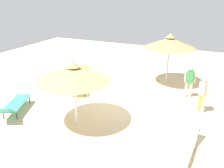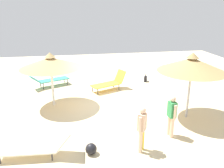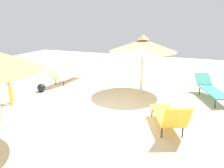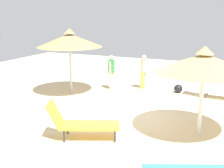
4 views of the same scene
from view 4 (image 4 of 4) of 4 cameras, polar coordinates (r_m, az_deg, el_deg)
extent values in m
cube|color=beige|center=(9.42, 4.05, -6.87)|extent=(24.00, 24.00, 0.10)
cylinder|color=white|center=(8.11, 17.46, -2.77)|extent=(0.11, 0.11, 2.10)
cone|color=tan|center=(7.90, 17.97, 4.06)|extent=(2.69, 2.69, 0.48)
cone|color=tan|center=(7.85, 18.16, 6.50)|extent=(0.48, 0.48, 0.22)
cylinder|color=#B2B2B7|center=(11.96, -8.32, 3.34)|extent=(0.09, 0.09, 2.23)
cone|color=tan|center=(11.81, -8.52, 8.69)|extent=(2.67, 2.67, 0.54)
cone|color=tan|center=(11.78, -8.58, 10.48)|extent=(0.48, 0.48, 0.22)
cylinder|color=#2D2D33|center=(12.41, 18.59, -1.58)|extent=(0.04, 0.04, 0.24)
cylinder|color=#2D2D33|center=(11.94, 18.18, -2.15)|extent=(0.04, 0.04, 0.24)
cube|color=silver|center=(12.12, 16.84, 0.44)|extent=(0.62, 0.53, 0.61)
cube|color=gold|center=(7.76, -4.39, -8.29)|extent=(1.23, 1.72, 0.05)
cylinder|color=#2D2D33|center=(8.06, 0.59, -8.85)|extent=(0.04, 0.04, 0.34)
cylinder|color=#2D2D33|center=(7.55, 0.59, -10.50)|extent=(0.04, 0.04, 0.34)
cylinder|color=#2D2D33|center=(8.17, -8.91, -8.71)|extent=(0.04, 0.04, 0.34)
cylinder|color=#2D2D33|center=(7.67, -9.59, -10.31)|extent=(0.04, 0.04, 0.34)
cube|color=gold|center=(7.78, -11.39, -5.86)|extent=(0.75, 0.57, 0.64)
cylinder|color=beige|center=(12.89, 6.65, 0.80)|extent=(0.13, 0.13, 0.75)
cylinder|color=yellow|center=(12.79, 6.02, 0.71)|extent=(0.13, 0.13, 0.75)
cube|color=beige|center=(12.70, 6.41, 3.64)|extent=(0.35, 0.34, 0.56)
sphere|color=beige|center=(12.64, 6.46, 5.35)|extent=(0.20, 0.20, 0.20)
cylinder|color=beige|center=(12.82, 7.09, 3.59)|extent=(0.09, 0.09, 0.52)
cylinder|color=beige|center=(12.60, 5.72, 3.45)|extent=(0.09, 0.09, 0.52)
cylinder|color=beige|center=(12.56, -0.25, 0.54)|extent=(0.13, 0.13, 0.75)
cylinder|color=beige|center=(12.74, 0.01, 0.74)|extent=(0.13, 0.13, 0.75)
cube|color=#338C4C|center=(12.51, -0.12, 3.57)|extent=(0.32, 0.25, 0.56)
sphere|color=beige|center=(12.45, -0.12, 5.30)|extent=(0.20, 0.20, 0.20)
cylinder|color=beige|center=(12.33, -0.39, 3.28)|extent=(0.09, 0.09, 0.52)
cylinder|color=beige|center=(12.71, 0.14, 3.60)|extent=(0.09, 0.09, 0.52)
sphere|color=black|center=(12.42, 13.15, -0.91)|extent=(0.36, 0.36, 0.36)
camera|label=1|loc=(13.45, 50.72, 14.97)|focal=37.33mm
camera|label=2|loc=(18.19, 19.25, 16.82)|focal=37.44mm
camera|label=3|loc=(11.14, -37.01, 10.10)|focal=36.20mm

